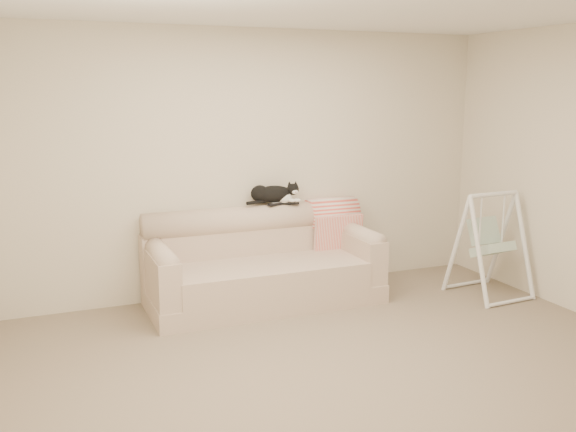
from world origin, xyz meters
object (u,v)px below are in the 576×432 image
object	(u,v)px
remote_b	(291,203)
tuxedo_cat	(273,194)
baby_swing	(490,244)
sofa	(262,266)
remote_a	(276,204)

from	to	relation	value
remote_b	tuxedo_cat	size ratio (longest dim) A/B	0.31
tuxedo_cat	baby_swing	world-z (taller)	tuxedo_cat
sofa	remote_b	world-z (taller)	remote_b
remote_a	remote_b	size ratio (longest dim) A/B	1.06
tuxedo_cat	remote_a	bearing A→B (deg)	-69.98
remote_a	baby_swing	world-z (taller)	baby_swing
remote_a	remote_b	world-z (taller)	remote_a
sofa	remote_a	bearing A→B (deg)	42.66
sofa	tuxedo_cat	xyz separation A→B (m)	(0.22, 0.25, 0.65)
sofa	remote_a	xyz separation A→B (m)	(0.23, 0.22, 0.56)
tuxedo_cat	baby_swing	distance (m)	2.20
sofa	baby_swing	world-z (taller)	baby_swing
sofa	baby_swing	bearing A→B (deg)	-17.02
sofa	tuxedo_cat	distance (m)	0.73
remote_a	remote_b	distance (m)	0.16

